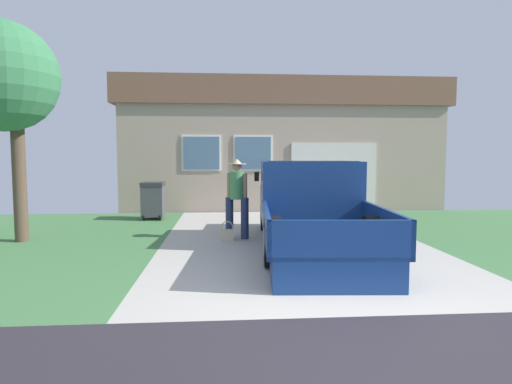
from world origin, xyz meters
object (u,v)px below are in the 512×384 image
handbag (227,234)px  house_with_garage (275,146)px  person_with_hat (237,196)px  front_yard_tree (4,78)px  pickup_truck (308,207)px  wheeled_trash_bin (153,199)px

handbag → house_with_garage: house_with_garage is taller
person_with_hat → front_yard_tree: bearing=-160.1°
pickup_truck → wheeled_trash_bin: size_ratio=5.54×
pickup_truck → person_with_hat: (-1.40, 0.61, 0.17)m
house_with_garage → person_with_hat: bearing=-102.7°
person_with_hat → wheeled_trash_bin: person_with_hat is taller
pickup_truck → front_yard_tree: 6.53m
house_with_garage → handbag: bearing=-104.0°
person_with_hat → handbag: 0.83m
handbag → pickup_truck: bearing=-15.0°
pickup_truck → person_with_hat: person_with_hat is taller
wheeled_trash_bin → handbag: bearing=-58.1°
front_yard_tree → wheeled_trash_bin: bearing=52.5°
pickup_truck → handbag: size_ratio=14.20×
handbag → wheeled_trash_bin: (-2.01, 3.23, 0.43)m
person_with_hat → front_yard_tree: (-4.59, -0.02, 2.38)m
person_with_hat → wheeled_trash_bin: size_ratio=1.64×
person_with_hat → house_with_garage: 7.81m
pickup_truck → handbag: 1.78m
handbag → front_yard_tree: front_yard_tree is taller
pickup_truck → person_with_hat: 1.54m
person_with_hat → front_yard_tree: 5.17m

